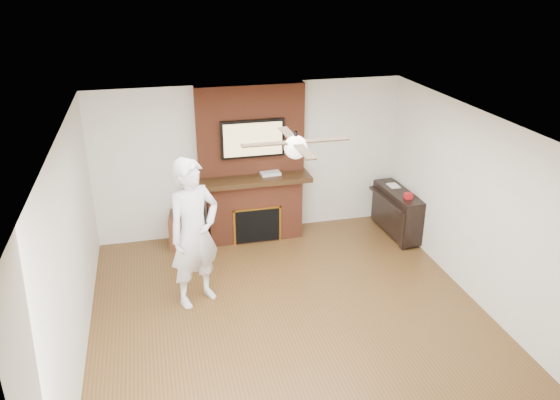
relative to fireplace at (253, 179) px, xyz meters
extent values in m
cube|color=#4D3216|center=(0.00, -2.55, -1.09)|extent=(5.36, 5.86, 0.18)
cube|color=white|center=(0.00, -2.55, 1.59)|extent=(5.36, 5.86, 0.18)
cube|color=silver|center=(0.00, 0.29, 0.25)|extent=(5.36, 0.18, 2.50)
cube|color=silver|center=(-2.59, -2.55, 0.25)|extent=(0.18, 5.86, 2.50)
cube|color=silver|center=(2.59, -2.55, 0.25)|extent=(0.18, 5.86, 2.50)
cube|color=brown|center=(0.00, -0.05, -0.50)|extent=(1.50, 0.50, 1.00)
cube|color=black|center=(0.00, -0.08, 0.04)|extent=(1.78, 0.64, 0.08)
cube|color=brown|center=(0.00, 0.10, 0.79)|extent=(1.70, 0.20, 1.42)
cube|color=black|center=(0.00, -0.30, -0.69)|extent=(0.70, 0.06, 0.55)
cube|color=#BF8C2D|center=(0.00, -0.31, -0.40)|extent=(0.78, 0.02, 0.03)
cube|color=#BF8C2D|center=(-0.38, -0.31, -0.69)|extent=(0.03, 0.02, 0.61)
cube|color=#BF8C2D|center=(0.38, -0.31, -0.69)|extent=(0.03, 0.02, 0.61)
cube|color=black|center=(0.00, -0.04, 0.68)|extent=(1.00, 0.07, 0.60)
cube|color=tan|center=(0.00, -0.08, 0.68)|extent=(0.92, 0.01, 0.52)
cylinder|color=black|center=(0.00, -2.55, 1.43)|extent=(0.04, 0.04, 0.14)
sphere|color=white|center=(0.00, -2.55, 1.32)|extent=(0.26, 0.26, 0.26)
cube|color=black|center=(0.33, -2.55, 1.38)|extent=(0.55, 0.11, 0.01)
cube|color=black|center=(0.00, -2.22, 1.38)|extent=(0.11, 0.55, 0.01)
cube|color=black|center=(-0.33, -2.55, 1.38)|extent=(0.55, 0.11, 0.01)
cube|color=black|center=(0.00, -2.88, 1.38)|extent=(0.11, 0.55, 0.01)
imported|color=silver|center=(-1.11, -1.74, 0.01)|extent=(0.88, 0.78, 2.01)
cube|color=#512A17|center=(-1.10, -0.07, -0.73)|extent=(0.62, 0.62, 0.52)
cube|color=#323234|center=(-1.10, -0.07, -0.42)|extent=(0.46, 0.39, 0.10)
cube|color=black|center=(2.32, -0.55, -0.58)|extent=(0.41, 1.20, 0.73)
cube|color=black|center=(2.19, -1.08, -0.68)|extent=(0.05, 0.09, 0.64)
cube|color=black|center=(2.19, -0.02, -0.68)|extent=(0.05, 0.09, 0.64)
cube|color=black|center=(2.12, -0.55, -0.34)|extent=(0.18, 1.10, 0.05)
cube|color=silver|center=(2.32, -0.32, -0.21)|extent=(0.16, 0.23, 0.01)
cube|color=#AF151A|center=(2.32, -0.87, -0.17)|extent=(0.11, 0.11, 0.09)
cube|color=silver|center=(0.27, -0.10, 0.11)|extent=(0.33, 0.21, 0.04)
cylinder|color=#B97115|center=(-0.06, -0.22, -0.94)|extent=(0.07, 0.07, 0.11)
cylinder|color=#2E742E|center=(0.04, -0.24, -0.95)|extent=(0.07, 0.07, 0.09)
cylinder|color=#F5EDC3|center=(0.11, -0.25, -0.95)|extent=(0.07, 0.07, 0.10)
cylinder|color=#336099|center=(0.30, -0.25, -0.96)|extent=(0.06, 0.06, 0.07)
camera|label=1|loc=(-1.53, -8.06, 3.15)|focal=35.00mm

